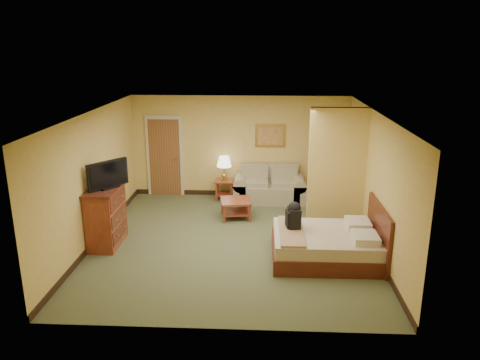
# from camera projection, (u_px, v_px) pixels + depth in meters

# --- Properties ---
(floor) EXTENTS (6.00, 6.00, 0.00)m
(floor) POSITION_uv_depth(u_px,v_px,m) (233.00, 242.00, 9.45)
(floor) COLOR #505738
(floor) RESTS_ON ground
(ceiling) EXTENTS (6.00, 6.00, 0.00)m
(ceiling) POSITION_uv_depth(u_px,v_px,m) (232.00, 113.00, 8.71)
(ceiling) COLOR white
(ceiling) RESTS_ON back_wall
(back_wall) EXTENTS (5.50, 0.02, 2.60)m
(back_wall) POSITION_uv_depth(u_px,v_px,m) (240.00, 147.00, 11.95)
(back_wall) COLOR #DEBC5F
(back_wall) RESTS_ON floor
(left_wall) EXTENTS (0.02, 6.00, 2.60)m
(left_wall) POSITION_uv_depth(u_px,v_px,m) (93.00, 178.00, 9.21)
(left_wall) COLOR #DEBC5F
(left_wall) RESTS_ON floor
(right_wall) EXTENTS (0.02, 6.00, 2.60)m
(right_wall) POSITION_uv_depth(u_px,v_px,m) (376.00, 182.00, 8.95)
(right_wall) COLOR #DEBC5F
(right_wall) RESTS_ON floor
(partition) EXTENTS (1.20, 0.15, 2.60)m
(partition) POSITION_uv_depth(u_px,v_px,m) (337.00, 169.00, 9.86)
(partition) COLOR #DEBC5F
(partition) RESTS_ON floor
(door) EXTENTS (0.94, 0.16, 2.10)m
(door) POSITION_uv_depth(u_px,v_px,m) (165.00, 156.00, 12.09)
(door) COLOR beige
(door) RESTS_ON floor
(baseboard) EXTENTS (5.50, 0.02, 0.12)m
(baseboard) POSITION_uv_depth(u_px,v_px,m) (240.00, 193.00, 12.30)
(baseboard) COLOR black
(baseboard) RESTS_ON floor
(loveseat) EXTENTS (1.80, 0.84, 0.91)m
(loveseat) POSITION_uv_depth(u_px,v_px,m) (269.00, 190.00, 11.79)
(loveseat) COLOR tan
(loveseat) RESTS_ON floor
(side_table) EXTENTS (0.46, 0.46, 0.51)m
(side_table) POSITION_uv_depth(u_px,v_px,m) (224.00, 187.00, 11.91)
(side_table) COLOR maroon
(side_table) RESTS_ON floor
(table_lamp) EXTENTS (0.37, 0.37, 0.62)m
(table_lamp) POSITION_uv_depth(u_px,v_px,m) (224.00, 162.00, 11.73)
(table_lamp) COLOR #B18F41
(table_lamp) RESTS_ON side_table
(coffee_table) EXTENTS (0.76, 0.76, 0.43)m
(coffee_table) POSITION_uv_depth(u_px,v_px,m) (236.00, 205.00, 10.64)
(coffee_table) COLOR maroon
(coffee_table) RESTS_ON floor
(wall_picture) EXTENTS (0.75, 0.04, 0.59)m
(wall_picture) POSITION_uv_depth(u_px,v_px,m) (270.00, 136.00, 11.81)
(wall_picture) COLOR #B78E3F
(wall_picture) RESTS_ON back_wall
(dresser) EXTENTS (0.58, 1.10, 1.18)m
(dresser) POSITION_uv_depth(u_px,v_px,m) (106.00, 216.00, 9.17)
(dresser) COLOR maroon
(dresser) RESTS_ON floor
(tv) EXTENTS (0.59, 0.73, 0.54)m
(tv) POSITION_uv_depth(u_px,v_px,m) (108.00, 175.00, 8.93)
(tv) COLOR black
(tv) RESTS_ON dresser
(bed) EXTENTS (1.95, 1.64, 1.06)m
(bed) POSITION_uv_depth(u_px,v_px,m) (329.00, 244.00, 8.63)
(bed) COLOR #4C1B11
(bed) RESTS_ON floor
(backpack) EXTENTS (0.25, 0.34, 0.54)m
(backpack) POSITION_uv_depth(u_px,v_px,m) (294.00, 215.00, 8.65)
(backpack) COLOR black
(backpack) RESTS_ON bed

